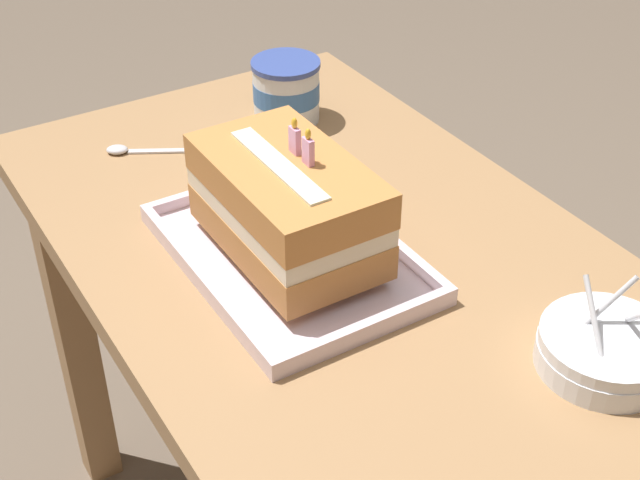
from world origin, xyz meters
The scene contains 6 objects.
dining_table centered at (0.00, 0.00, 0.60)m, with size 1.09×0.61×0.72m.
foil_tray centered at (-0.04, -0.07, 0.73)m, with size 0.35×0.24×0.02m.
birthday_cake centered at (-0.04, -0.07, 0.80)m, with size 0.25×0.15×0.16m.
bowl_stack centered at (0.30, 0.13, 0.74)m, with size 0.15×0.15×0.11m.
ice_cream_tub centered at (-0.36, 0.12, 0.77)m, with size 0.11×0.11×0.10m.
serving_spoon_near_tray centered at (-0.39, -0.13, 0.72)m, with size 0.08×0.13×0.01m.
Camera 1 is at (0.74, -0.50, 1.38)m, focal length 50.60 mm.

